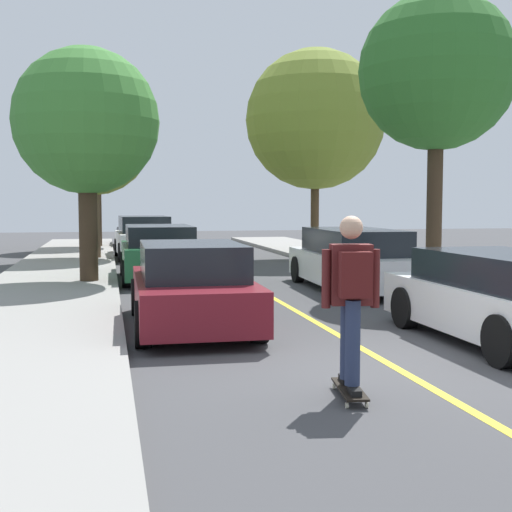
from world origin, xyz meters
TOP-DOWN VIEW (x-y plane):
  - ground at (0.00, 0.00)m, footprint 80.00×80.00m
  - center_line at (0.00, 4.00)m, footprint 0.12×39.20m
  - parked_car_left_nearest at (-2.04, 3.05)m, footprint 1.87×4.14m
  - parked_car_left_near at (-2.04, 9.81)m, footprint 1.92×4.11m
  - parked_car_left_far at (-2.04, 16.83)m, footprint 2.05×4.21m
  - parked_car_left_farthest at (-2.04, 23.78)m, footprint 1.88×4.66m
  - parked_car_right_nearest at (2.04, 0.97)m, footprint 1.87×4.07m
  - parked_car_right_near at (2.04, 6.90)m, footprint 2.01×4.75m
  - street_tree_left_nearest at (-3.74, 8.85)m, footprint 3.36×3.36m
  - street_tree_left_near at (-3.74, 15.83)m, footprint 3.91×3.91m
  - street_tree_left_far at (-3.74, 21.99)m, footprint 3.63×3.63m
  - street_tree_right_nearest at (3.74, 6.40)m, footprint 3.41×3.41m
  - street_tree_right_near at (3.74, 15.25)m, footprint 4.80×4.80m
  - skateboard at (-0.97, -1.13)m, footprint 0.34×0.86m
  - skateboarder at (-0.97, -1.16)m, footprint 0.59×0.71m

SIDE VIEW (x-z plane):
  - ground at x=0.00m, z-range 0.00..0.00m
  - center_line at x=0.00m, z-range 0.00..0.01m
  - skateboard at x=-0.97m, z-range 0.04..0.14m
  - parked_car_left_farthest at x=-2.04m, z-range -0.01..1.28m
  - parked_car_right_nearest at x=2.04m, z-range 0.01..1.27m
  - parked_car_left_nearest at x=-2.04m, z-range -0.02..1.31m
  - parked_car_right_near at x=2.04m, z-range 0.00..1.37m
  - parked_car_left_near at x=-2.04m, z-range 0.00..1.38m
  - parked_car_left_far at x=-2.04m, z-range -0.01..1.48m
  - skateboarder at x=-0.97m, z-range 0.22..1.94m
  - street_tree_left_nearest at x=-3.74m, z-range 1.12..6.48m
  - street_tree_left_near at x=-3.74m, z-range 1.15..7.11m
  - street_tree_left_far at x=-3.74m, z-range 1.34..7.45m
  - street_tree_right_nearest at x=3.74m, z-range 1.58..7.95m
  - street_tree_right_near at x=3.74m, z-range 1.27..8.34m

